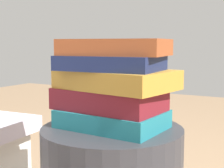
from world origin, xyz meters
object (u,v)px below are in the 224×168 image
Objects in this scene: book_maroon at (109,99)px; book_teal at (113,119)px; book_ochre at (117,79)px; book_rust at (115,47)px; book_navy at (110,63)px.

book_teal is at bearing -172.28° from book_maroon.
book_rust reaches higher than book_ochre.
book_navy is (0.01, 0.02, 0.05)m from book_ochre.
book_rust reaches higher than book_navy.
book_rust is (-0.00, 0.00, 0.19)m from book_teal.
book_maroon is 0.10m from book_navy.
book_ochre is 0.05m from book_navy.
book_teal is at bearing -130.88° from book_navy.
book_maroon is at bearing -8.42° from book_rust.
book_maroon reaches higher than book_teal.
book_teal is at bearing 76.91° from book_ochre.
book_ochre is 1.09× the size of book_rust.
book_maroon is 1.04× the size of book_rust.
book_maroon is 0.96× the size of book_ochre.
book_rust is at bearing 103.02° from book_ochre.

